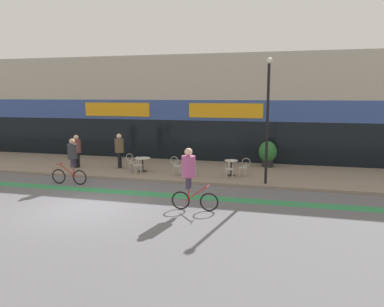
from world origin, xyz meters
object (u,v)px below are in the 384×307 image
Objects in this scene: lamp_post at (268,113)px; cyclist_1 at (72,158)px; cyclist_0 at (190,173)px; cafe_chair_0_side at (131,161)px; cafe_chair_1_side at (176,164)px; pedestrian_near_end at (119,148)px; pedestrian_far_end at (77,148)px; bistro_table_0 at (143,162)px; cafe_chair_1_near at (185,167)px; cafe_chair_2_side at (244,166)px; planter_pot at (268,153)px; bistro_table_1 at (188,165)px; bistro_table_2 at (231,165)px; cafe_chair_2_near at (229,168)px; cafe_chair_0_near at (138,164)px.

cyclist_1 is (-8.49, -1.86, -2.04)m from lamp_post.
cyclist_0 is 6.57m from cyclist_1.
cafe_chair_1_side is (2.52, -0.32, 0.00)m from cafe_chair_0_side.
pedestrian_near_end is 2.32m from pedestrian_far_end.
bistro_table_0 is 0.88× the size of cafe_chair_1_near.
cafe_chair_2_side is at bearing 74.66° from cyclist_0.
planter_pot is 0.68× the size of cyclist_1.
cyclist_1 reaches higher than cafe_chair_0_side.
cafe_chair_1_side is at bearing 156.71° from pedestrian_near_end.
bistro_table_0 is 6.79m from planter_pot.
bistro_table_1 is 0.63m from cafe_chair_1_side.
planter_pot is (6.77, 2.87, 0.24)m from cafe_chair_0_side.
cyclist_1 reaches higher than cafe_chair_2_side.
bistro_table_2 is 0.84× the size of cafe_chair_0_side.
pedestrian_far_end is (-3.83, 0.09, 0.54)m from bistro_table_0.
bistro_table_1 is 2.09m from bistro_table_2.
pedestrian_near_end reaches higher than cafe_chair_2_near.
cyclist_1 is (-6.77, -2.47, 0.58)m from cafe_chair_2_near.
lamp_post reaches higher than pedestrian_near_end.
cyclist_0 is at bearing -96.68° from bistro_table_2.
cafe_chair_0_side is 0.41× the size of cyclist_0.
cafe_chair_0_side is at bearing -3.46° from cafe_chair_2_side.
cafe_chair_0_side is 3.28m from cafe_chair_1_near.
lamp_post is 8.27m from pedestrian_near_end.
cafe_chair_1_side is at bearing 48.15° from cafe_chair_1_near.
cafe_chair_1_side is at bearing -3.86° from cafe_chair_0_side.
bistro_table_2 is 0.14× the size of lamp_post.
cafe_chair_2_near is (2.05, 0.44, 0.00)m from cafe_chair_1_near.
pedestrian_far_end reaches higher than bistro_table_1.
cafe_chair_0_near is 1.91m from cafe_chair_1_side.
cafe_chair_1_near is at bearing -20.60° from bistro_table_0.
cyclist_1 is (-4.09, -2.66, 0.58)m from cafe_chair_1_side.
cafe_chair_1_side is at bearing -170.80° from bistro_table_2.
cyclist_1 reaches higher than cafe_chair_1_side.
cafe_chair_0_near is 4.56m from cafe_chair_2_near.
planter_pot is at bearing -172.24° from pedestrian_near_end.
cafe_chair_1_side is (1.88, 0.31, 0.00)m from cafe_chair_0_near.
pedestrian_far_end is (-8.39, 0.59, 0.54)m from cafe_chair_2_near.
cafe_chair_2_near is at bearing 9.35° from pedestrian_far_end.
cafe_chair_2_side is 0.41× the size of cyclist_0.
lamp_post reaches higher than bistro_table_0.
cyclist_0 is (3.91, -4.73, 0.69)m from cafe_chair_0_near.
cafe_chair_0_side is 1.00× the size of cafe_chair_1_side.
bistro_table_1 is at bearing 81.94° from cafe_chair_2_near.
cafe_chair_0_side is at bearing -178.71° from bistro_table_2.
cafe_chair_2_near is 0.51× the size of pedestrian_far_end.
bistro_table_1 is at bearing -167.86° from bistro_table_2.
bistro_table_1 is 0.79× the size of cafe_chair_2_near.
bistro_table_1 is 6.38m from pedestrian_far_end.
cafe_chair_1_near reaches higher than bistro_table_2.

